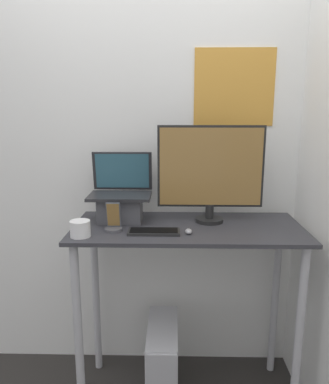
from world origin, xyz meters
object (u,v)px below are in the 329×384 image
at_px(laptop, 120,202).
at_px(computer_tower, 163,363).
at_px(monitor, 210,172).
at_px(mouse, 189,231).
at_px(cell_phone, 113,223).
at_px(keyboard, 154,232).

bearing_deg(laptop, computer_tower, -28.67).
bearing_deg(monitor, laptop, 179.10).
xyz_separation_m(laptop, mouse, (0.36, -0.21, -0.09)).
bearing_deg(cell_phone, computer_tower, 11.44).
height_order(keyboard, cell_phone, cell_phone).
bearing_deg(mouse, monitor, 60.41).
xyz_separation_m(monitor, computer_tower, (-0.25, -0.12, -1.06)).
height_order(laptop, monitor, monitor).
bearing_deg(mouse, cell_phone, 174.44).
bearing_deg(computer_tower, mouse, -32.66).
bearing_deg(computer_tower, cell_phone, -168.56).
xyz_separation_m(monitor, cell_phone, (-0.49, -0.17, -0.23)).
bearing_deg(mouse, laptop, 149.82).
bearing_deg(laptop, cell_phone, -94.17).
relative_size(laptop, cell_phone, 2.50).
height_order(monitor, mouse, monitor).
relative_size(keyboard, mouse, 4.77).
relative_size(keyboard, cell_phone, 1.74).
bearing_deg(keyboard, mouse, -1.15).
distance_m(laptop, keyboard, 0.30).
xyz_separation_m(monitor, keyboard, (-0.29, -0.20, -0.26)).
height_order(laptop, mouse, laptop).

